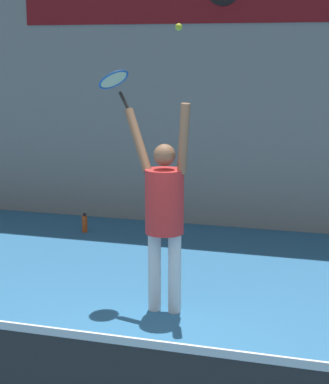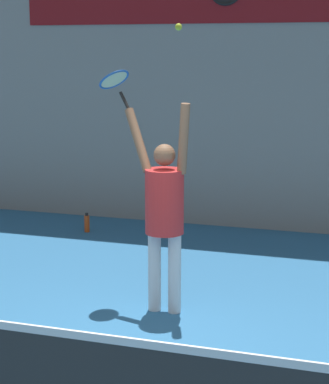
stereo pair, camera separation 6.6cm
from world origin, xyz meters
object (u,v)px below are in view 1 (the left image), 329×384
object	(u,v)px
tennis_player	(164,208)
tennis_ball	(179,27)
water_bottle	(85,223)
tennis_racket	(114,81)

from	to	relation	value
tennis_player	tennis_ball	size ratio (longest dim) A/B	32.55
tennis_player	water_bottle	xyz separation A→B (m)	(-2.00, 2.60, -0.94)
tennis_racket	tennis_ball	world-z (taller)	tennis_ball
tennis_player	tennis_racket	bearing A→B (deg)	153.66
tennis_player	water_bottle	size ratio (longest dim) A/B	7.54
water_bottle	tennis_player	bearing A→B (deg)	-52.49
tennis_player	water_bottle	bearing A→B (deg)	127.51
tennis_player	tennis_racket	distance (m)	1.39
tennis_player	tennis_racket	xyz separation A→B (m)	(-0.62, 0.31, 1.20)
tennis_racket	tennis_ball	distance (m)	1.02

